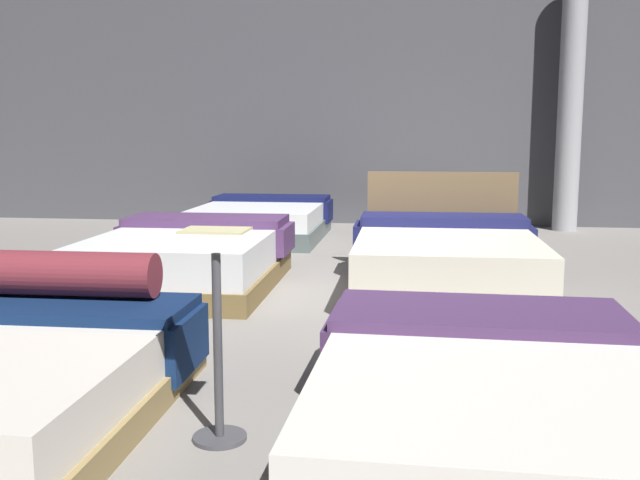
% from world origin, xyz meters
% --- Properties ---
extents(ground_plane, '(18.00, 18.00, 0.02)m').
position_xyz_m(ground_plane, '(0.00, 0.00, -0.01)').
color(ground_plane, gray).
extents(showroom_back_wall, '(18.00, 0.06, 3.50)m').
position_xyz_m(showroom_back_wall, '(0.00, 4.77, 1.75)').
color(showroom_back_wall, '#47474C').
rests_on(showroom_back_wall, ground_plane).
extents(bed_1, '(1.57, 2.17, 0.45)m').
position_xyz_m(bed_1, '(1.16, -2.92, 0.21)').
color(bed_1, '#4B565A').
rests_on(bed_1, ground_plane).
extents(bed_2, '(1.61, 2.06, 0.55)m').
position_xyz_m(bed_2, '(-1.13, 0.08, 0.25)').
color(bed_2, brown).
rests_on(bed_2, ground_plane).
extents(bed_3, '(1.65, 2.17, 0.97)m').
position_xyz_m(bed_3, '(1.11, 0.14, 0.27)').
color(bed_3, brown).
rests_on(bed_3, ground_plane).
extents(bed_4, '(1.61, 2.10, 0.49)m').
position_xyz_m(bed_4, '(-1.11, 3.05, 0.22)').
color(bed_4, '#4C5958').
rests_on(bed_4, ground_plane).
extents(bed_5, '(1.71, 2.11, 0.40)m').
position_xyz_m(bed_5, '(1.09, 3.07, 0.20)').
color(bed_5, '#32302E').
rests_on(bed_5, ground_plane).
extents(price_sign, '(0.28, 0.24, 0.94)m').
position_xyz_m(price_sign, '(0.00, -3.02, 0.36)').
color(price_sign, '#3F3F44').
rests_on(price_sign, ground_plane).
extents(support_pillar, '(0.33, 0.33, 3.50)m').
position_xyz_m(support_pillar, '(2.90, 4.36, 1.75)').
color(support_pillar, '#99999E').
rests_on(support_pillar, ground_plane).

